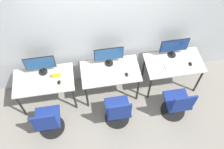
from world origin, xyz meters
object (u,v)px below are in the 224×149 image
object	(u,v)px
monitor_center	(109,55)
mouse_right	(190,64)
office_chair_left	(48,122)
office_chair_right	(177,104)
monitor_left	(40,64)
monitor_right	(174,47)
mouse_center	(127,75)
office_chair_center	(118,112)
keyboard_right	(176,66)
keyboard_center	(112,77)
mouse_left	(59,82)
keyboard_left	(43,85)

from	to	relation	value
monitor_center	mouse_right	size ratio (longest dim) A/B	5.98
office_chair_left	office_chair_right	world-z (taller)	same
monitor_center	monitor_left	bearing A→B (deg)	-179.70
monitor_center	monitor_right	world-z (taller)	same
monitor_left	mouse_right	size ratio (longest dim) A/B	5.98
office_chair_right	monitor_center	bearing A→B (deg)	142.83
office_chair_right	office_chair_left	bearing A→B (deg)	179.29
monitor_left	mouse_center	distance (m)	1.56
office_chair_center	monitor_right	bearing A→B (deg)	35.45
monitor_center	mouse_center	world-z (taller)	monitor_center
monitor_left	mouse_right	bearing A→B (deg)	-5.50
office_chair_right	office_chair_center	bearing A→B (deg)	178.52
office_chair_center	keyboard_right	xyz separation A→B (m)	(1.20, 0.58, 0.38)
monitor_left	mouse_right	distance (m)	2.76
keyboard_center	monitor_right	size ratio (longest dim) A/B	0.78
office_chair_center	mouse_center	bearing A→B (deg)	65.09
office_chair_center	mouse_right	world-z (taller)	office_chair_center
mouse_center	keyboard_right	xyz separation A→B (m)	(0.95, 0.06, -0.01)
mouse_left	mouse_center	bearing A→B (deg)	-1.23
monitor_right	mouse_right	distance (m)	0.46
office_chair_left	keyboard_center	world-z (taller)	office_chair_left
monitor_left	monitor_center	size ratio (longest dim) A/B	1.00
office_chair_left	mouse_right	world-z (taller)	office_chair_left
keyboard_center	monitor_right	bearing A→B (deg)	14.72
monitor_left	office_chair_left	world-z (taller)	monitor_left
monitor_center	monitor_right	bearing A→B (deg)	0.34
monitor_center	office_chair_right	bearing A→B (deg)	-37.17
monitor_center	office_chair_center	world-z (taller)	monitor_center
monitor_left	office_chair_right	size ratio (longest dim) A/B	0.60
mouse_center	mouse_left	bearing A→B (deg)	178.77
mouse_center	mouse_right	world-z (taller)	same
office_chair_right	keyboard_center	bearing A→B (deg)	154.18
office_chair_center	office_chair_right	world-z (taller)	same
mouse_right	keyboard_center	bearing A→B (deg)	-178.28
mouse_left	monitor_right	world-z (taller)	monitor_right
keyboard_center	office_chair_center	world-z (taller)	office_chair_center
keyboard_left	office_chair_right	xyz separation A→B (m)	(2.38, -0.57, -0.38)
monitor_center	keyboard_right	distance (m)	1.28
keyboard_left	mouse_right	bearing A→B (deg)	0.65
office_chair_left	monitor_right	xyz separation A→B (m)	(2.46, 0.85, 0.62)
mouse_right	office_chair_right	world-z (taller)	office_chair_right
keyboard_right	mouse_right	size ratio (longest dim) A/B	4.66
keyboard_left	mouse_right	world-z (taller)	mouse_right
mouse_left	monitor_center	world-z (taller)	monitor_center
keyboard_left	keyboard_right	xyz separation A→B (m)	(2.46, 0.04, 0.00)
monitor_left	keyboard_center	xyz separation A→B (m)	(1.23, -0.31, -0.24)
keyboard_left	mouse_center	bearing A→B (deg)	-0.55
keyboard_left	monitor_left	bearing A→B (deg)	90.00
mouse_left	office_chair_left	distance (m)	0.73
office_chair_left	monitor_center	world-z (taller)	monitor_center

